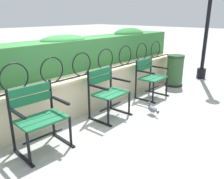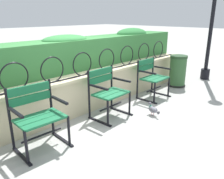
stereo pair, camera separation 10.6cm
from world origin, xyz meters
TOP-DOWN VIEW (x-y plane):
  - ground_plane at (0.00, 0.00)m, footprint 60.00×60.00m
  - stone_wall at (0.00, 0.76)m, footprint 6.47×0.41m
  - iron_arch_fence at (-0.09, 0.69)m, footprint 5.94×0.02m
  - hedge_row at (0.04, 1.26)m, footprint 6.34×0.65m
  - park_chair_left at (-1.28, 0.22)m, footprint 0.66×0.55m
  - park_chair_centre at (0.07, 0.25)m, footprint 0.64×0.54m
  - park_chair_right at (1.43, 0.25)m, footprint 0.62×0.53m
  - pigeon_near_chairs at (0.64, -0.33)m, footprint 0.15×0.29m
  - trash_bin at (2.56, 0.24)m, footprint 0.44×0.44m
  - lamppost at (3.74, -0.00)m, footprint 0.28×0.28m

SIDE VIEW (x-z plane):
  - ground_plane at x=0.00m, z-range 0.00..0.00m
  - pigeon_near_chairs at x=0.64m, z-range 0.00..0.22m
  - stone_wall at x=0.00m, z-range 0.00..0.70m
  - trash_bin at x=2.56m, z-range -0.02..0.76m
  - park_chair_right at x=1.43m, z-range 0.04..0.87m
  - park_chair_centre at x=0.07m, z-range 0.04..0.89m
  - park_chair_left at x=-1.28m, z-range 0.03..0.90m
  - iron_arch_fence at x=-0.09m, z-range 0.68..1.10m
  - hedge_row at x=0.04m, z-range 0.66..1.39m
  - lamppost at x=3.74m, z-range 0.07..3.73m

